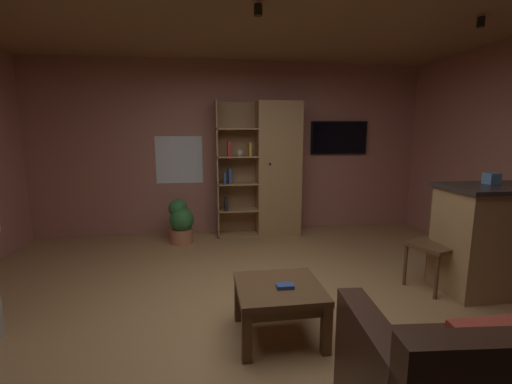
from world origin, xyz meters
TOP-DOWN VIEW (x-y plane):
  - floor at (0.00, 0.00)m, footprint 6.10×5.54m
  - wall_back at (0.00, 2.80)m, footprint 6.22×0.06m
  - window_pane_back at (-0.84, 2.77)m, footprint 0.71×0.01m
  - bookshelf_cabinet at (0.58, 2.53)m, footprint 1.29×0.41m
  - tissue_box at (2.37, 0.30)m, footprint 0.12×0.12m
  - coffee_table at (0.08, -0.27)m, footprint 0.66×0.64m
  - table_book_0 at (0.12, -0.31)m, footprint 0.13×0.09m
  - dining_chair at (1.90, 0.36)m, footprint 0.53×0.53m
  - potted_floor_plant at (-0.82, 2.24)m, footprint 0.36×0.36m
  - wall_mounted_tv at (1.72, 2.74)m, footprint 0.94×0.06m
  - track_light_spot_1 at (-0.00, 0.28)m, footprint 0.07×0.07m
  - track_light_spot_2 at (2.06, 0.30)m, footprint 0.07×0.07m

SIDE VIEW (x-z plane):
  - floor at x=0.00m, z-range -0.02..0.00m
  - potted_floor_plant at x=-0.82m, z-range 0.00..0.64m
  - coffee_table at x=0.08m, z-range 0.13..0.55m
  - table_book_0 at x=0.12m, z-range 0.42..0.45m
  - dining_chair at x=1.90m, z-range 0.07..0.99m
  - bookshelf_cabinet at x=0.58m, z-range -0.01..2.04m
  - tissue_box at x=2.37m, z-range 1.09..1.20m
  - window_pane_back at x=-0.84m, z-range 0.81..1.53m
  - wall_back at x=0.00m, z-range 0.00..2.66m
  - wall_mounted_tv at x=1.72m, z-range 1.23..1.76m
  - track_light_spot_1 at x=0.00m, z-range 2.54..2.63m
  - track_light_spot_2 at x=2.06m, z-range 2.54..2.63m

